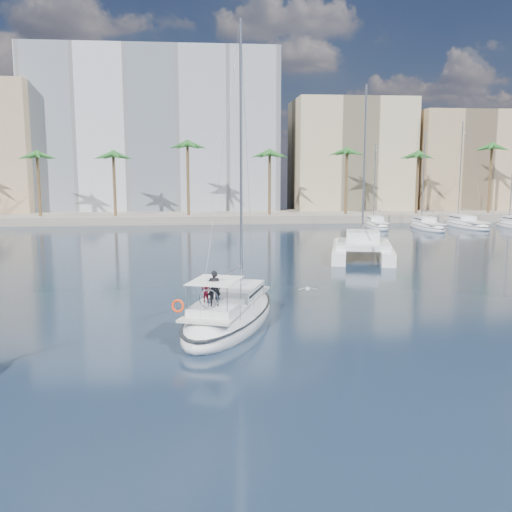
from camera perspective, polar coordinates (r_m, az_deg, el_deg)
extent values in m
plane|color=black|center=(31.48, 2.68, -6.36)|extent=(160.00, 160.00, 0.00)
cube|color=gray|center=(91.50, -2.81, 3.96)|extent=(120.00, 14.00, 1.20)
cube|color=silver|center=(103.52, -10.00, 11.81)|extent=(42.00, 16.00, 28.00)
cube|color=tan|center=(103.52, 9.33, 9.61)|extent=(20.00, 14.00, 20.00)
cube|color=tan|center=(108.51, 19.97, 8.64)|extent=(18.00, 12.00, 18.00)
cylinder|color=brown|center=(87.24, -2.71, 6.78)|extent=(0.44, 0.44, 10.50)
sphere|color=#246123|center=(87.22, -2.73, 10.23)|extent=(3.60, 3.60, 3.60)
cylinder|color=brown|center=(95.22, 18.33, 6.52)|extent=(0.44, 0.44, 10.50)
sphere|color=#246123|center=(95.20, 18.48, 9.67)|extent=(3.60, 3.60, 3.60)
ellipsoid|color=white|center=(30.49, -2.63, -6.19)|extent=(7.13, 11.83, 2.34)
ellipsoid|color=black|center=(30.40, -2.64, -5.59)|extent=(7.19, 11.95, 0.18)
cube|color=silver|center=(30.07, -2.76, -4.66)|extent=(5.21, 8.83, 0.12)
cube|color=white|center=(31.21, -2.08, -3.48)|extent=(3.50, 4.28, 0.60)
cube|color=black|center=(31.20, -2.08, -3.45)|extent=(3.38, 3.88, 0.14)
cylinder|color=#B7BABF|center=(31.76, -1.51, 9.62)|extent=(0.15, 0.15, 14.79)
cylinder|color=#B7BABF|center=(30.05, -2.60, -1.63)|extent=(1.61, 4.34, 0.11)
cube|color=white|center=(28.00, -4.03, -5.18)|extent=(2.95, 3.37, 0.36)
cube|color=white|center=(27.60, -4.13, -2.47)|extent=(2.95, 3.37, 0.04)
torus|color=silver|center=(26.84, -4.75, -4.33)|extent=(0.92, 0.37, 0.96)
torus|color=#FA3C0D|center=(26.98, -7.83, -4.97)|extent=(0.66, 0.39, 0.64)
imported|color=black|center=(27.40, -4.21, -3.24)|extent=(0.64, 0.43, 1.73)
imported|color=maroon|center=(28.30, -5.01, -3.44)|extent=(0.72, 0.70, 1.18)
cube|color=white|center=(53.89, 8.36, 0.48)|extent=(3.90, 10.71, 1.10)
cube|color=white|center=(54.00, 12.80, 0.37)|extent=(3.90, 10.71, 1.10)
cube|color=white|center=(53.27, 10.61, 1.14)|extent=(6.13, 6.94, 0.50)
cube|color=white|center=(53.72, 10.62, 1.96)|extent=(3.68, 3.88, 1.00)
cube|color=black|center=(53.71, 10.62, 2.01)|extent=(3.59, 3.46, 0.18)
cylinder|color=#B7BABF|center=(54.98, 10.78, 9.08)|extent=(0.18, 0.18, 14.35)
ellipsoid|color=silver|center=(36.01, 5.18, -3.30)|extent=(0.24, 0.46, 0.22)
sphere|color=silver|center=(36.22, 5.12, -3.19)|extent=(0.12, 0.12, 0.12)
cube|color=gray|center=(35.95, 4.66, -3.26)|extent=(0.53, 0.19, 0.13)
cube|color=gray|center=(36.07, 5.70, -3.24)|extent=(0.53, 0.19, 0.13)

